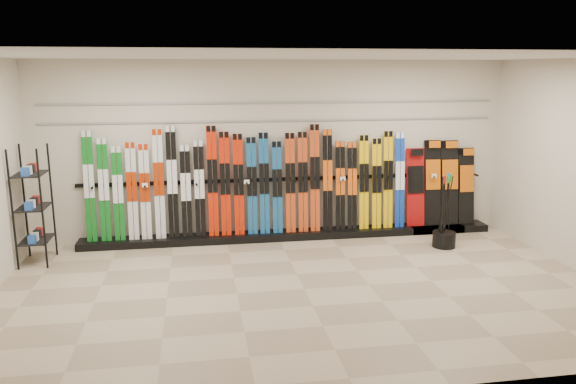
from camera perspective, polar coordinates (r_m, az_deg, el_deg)
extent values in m
plane|color=gray|center=(7.53, 1.66, -9.83)|extent=(8.00, 8.00, 0.00)
plane|color=beige|center=(9.53, -1.17, 4.28)|extent=(8.00, 0.00, 8.00)
plane|color=silver|center=(6.97, 1.81, 13.66)|extent=(8.00, 8.00, 0.00)
cube|color=black|center=(9.66, 0.38, -4.36)|extent=(8.00, 0.40, 0.12)
cube|color=#0F681A|center=(9.49, -19.54, 0.51)|extent=(0.17, 0.18, 1.78)
cube|color=#0F681A|center=(9.46, -18.18, 0.20)|extent=(0.17, 0.17, 1.66)
cube|color=#0F681A|center=(9.43, -16.87, -0.16)|extent=(0.17, 0.16, 1.52)
cube|color=silver|center=(9.40, -15.56, 0.06)|extent=(0.17, 0.17, 1.58)
cube|color=silver|center=(9.38, -14.32, 0.00)|extent=(0.17, 0.16, 1.55)
cube|color=silver|center=(9.35, -12.98, 0.76)|extent=(0.17, 0.18, 1.78)
cube|color=black|center=(9.34, -11.68, 0.97)|extent=(0.17, 0.19, 1.84)
cube|color=black|center=(9.35, -10.32, 0.05)|extent=(0.17, 0.16, 1.52)
cube|color=black|center=(9.34, -8.98, 0.32)|extent=(0.17, 0.17, 1.59)
cube|color=red|center=(9.33, -7.67, 1.07)|extent=(0.17, 0.19, 1.82)
cube|color=red|center=(9.35, -6.39, 0.81)|extent=(0.17, 0.18, 1.72)
cube|color=red|center=(9.36, -5.04, 0.74)|extent=(0.17, 0.18, 1.69)
cube|color=#16528B|center=(9.38, -3.68, 0.60)|extent=(0.17, 0.17, 1.62)
cube|color=#16528B|center=(9.40, -2.43, 0.87)|extent=(0.17, 0.18, 1.70)
cube|color=#16528B|center=(9.44, -1.10, 0.46)|extent=(0.17, 0.16, 1.55)
cube|color=#C64016|center=(9.47, 0.24, 0.92)|extent=(0.17, 0.18, 1.68)
cube|color=#C64016|center=(9.50, 1.52, 1.00)|extent=(0.17, 0.18, 1.70)
cube|color=#C64016|center=(9.54, 2.75, 1.40)|extent=(0.17, 0.19, 1.82)
cube|color=black|center=(9.59, 4.04, 1.18)|extent=(0.17, 0.18, 1.73)
cube|color=black|center=(9.65, 5.33, 0.62)|extent=(0.17, 0.16, 1.53)
cube|color=black|center=(9.71, 6.54, 0.61)|extent=(0.17, 0.16, 1.51)
cube|color=#EBB706|center=(9.76, 7.72, 0.97)|extent=(0.17, 0.17, 1.62)
cube|color=#EBB706|center=(9.84, 9.00, 0.84)|extent=(0.17, 0.16, 1.56)
cube|color=#EBB706|center=(9.90, 10.13, 1.22)|extent=(0.17, 0.18, 1.68)
cube|color=#1038AD|center=(9.97, 11.29, 1.18)|extent=(0.17, 0.17, 1.66)
cube|color=#990C0C|center=(10.14, 12.81, 0.47)|extent=(0.32, 0.21, 1.37)
cube|color=black|center=(10.26, 14.46, 0.91)|extent=(0.30, 0.23, 1.50)
cube|color=black|center=(10.40, 16.08, 0.92)|extent=(0.33, 0.23, 1.49)
cube|color=black|center=(10.54, 17.65, 0.59)|extent=(0.29, 0.21, 1.35)
cube|color=black|center=(9.08, -24.48, -1.24)|extent=(0.40, 0.60, 1.76)
cylinder|color=black|center=(9.53, 15.56, -4.66)|extent=(0.37, 0.37, 0.25)
cylinder|color=black|center=(9.28, 15.37, -2.00)|extent=(0.10, 0.10, 1.18)
cylinder|color=black|center=(9.39, 15.56, -1.84)|extent=(0.09, 0.10, 1.18)
cylinder|color=black|center=(9.44, 15.75, -1.78)|extent=(0.10, 0.13, 1.17)
cylinder|color=black|center=(9.33, 15.80, -1.94)|extent=(0.12, 0.12, 1.17)
cylinder|color=black|center=(9.44, 15.32, -1.75)|extent=(0.12, 0.05, 1.18)
cylinder|color=black|center=(9.40, 15.34, -1.82)|extent=(0.10, 0.13, 1.17)
cylinder|color=black|center=(9.52, 15.79, -1.67)|extent=(0.05, 0.08, 1.18)
cylinder|color=black|center=(9.50, 16.02, -1.71)|extent=(0.11, 0.08, 1.18)
cube|color=gray|center=(9.45, -1.16, 7.26)|extent=(7.60, 0.02, 0.03)
cube|color=gray|center=(9.43, -1.17, 9.08)|extent=(7.60, 0.02, 0.03)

